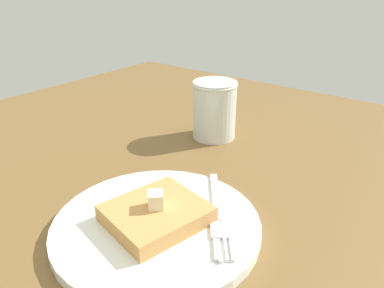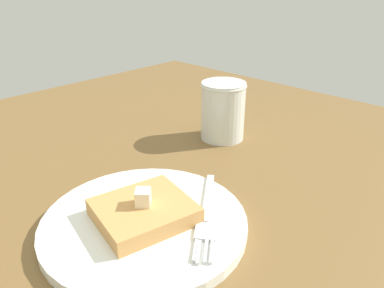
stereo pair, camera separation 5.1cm
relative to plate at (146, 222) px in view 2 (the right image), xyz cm
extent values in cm
cube|color=brown|center=(2.43, -0.20, -2.02)|extent=(120.98, 120.98, 2.61)
cylinder|color=white|center=(0.00, 0.00, -0.09)|extent=(22.71, 22.71, 1.25)
torus|color=gray|center=(0.00, 0.00, 0.14)|extent=(22.71, 22.71, 0.80)
cube|color=tan|center=(0.00, 0.00, 1.48)|extent=(10.83, 11.63, 1.88)
cube|color=#F7EBCA|center=(0.02, -0.63, 3.30)|extent=(2.36, 2.37, 1.76)
cube|color=silver|center=(2.66, 7.66, 0.72)|extent=(6.79, 8.49, 0.36)
cube|color=silver|center=(6.55, 2.58, 0.72)|extent=(3.45, 3.56, 0.36)
cube|color=silver|center=(9.03, 0.70, 0.72)|extent=(2.20, 2.74, 0.36)
cube|color=silver|center=(8.59, 0.36, 0.72)|extent=(2.20, 2.74, 0.36)
cube|color=silver|center=(8.16, 0.03, 0.72)|extent=(2.20, 2.74, 0.36)
cube|color=silver|center=(7.72, -0.31, 0.72)|extent=(2.20, 2.74, 0.36)
cylinder|color=#4C1F08|center=(-9.54, 24.79, 2.45)|extent=(6.68, 6.68, 6.32)
cylinder|color=silver|center=(-9.54, 24.79, 4.11)|extent=(7.26, 7.26, 9.66)
torus|color=silver|center=(-9.54, 24.79, 8.49)|extent=(7.47, 7.47, 0.50)
camera|label=1|loc=(23.31, -24.31, 25.48)|focal=35.00mm
camera|label=2|loc=(27.18, -20.99, 25.48)|focal=35.00mm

